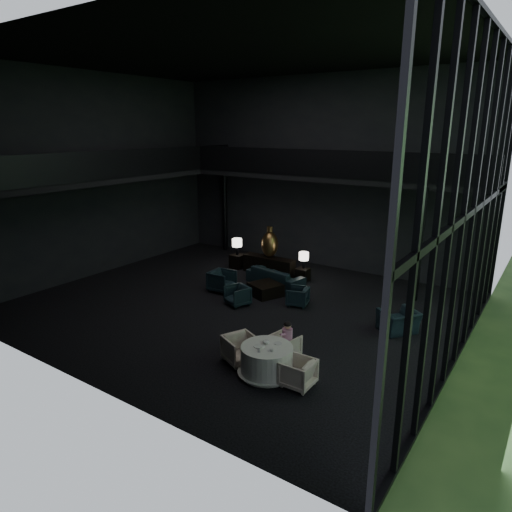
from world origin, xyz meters
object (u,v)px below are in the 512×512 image
Objects in this scene: window_armchair at (399,318)px; coffee_table at (266,289)px; console at (269,266)px; lounge_armchair_south at (237,295)px; dining_chair_west at (240,347)px; dining_chair_north at (285,346)px; sofa at (275,272)px; side_table_left at (237,261)px; lounge_armchair_west at (222,279)px; bronze_urn at (270,244)px; side_table_right at (303,275)px; lounge_armchair_east at (298,296)px; table_lamp_left at (237,243)px; table_lamp_right at (304,257)px; child at (287,332)px; dining_table at (267,362)px; dining_chair_east at (298,372)px.

coffee_table is (-4.96, 0.36, -0.22)m from window_armchair.
console is 3.64m from lounge_armchair_south.
dining_chair_west is at bearing -62.93° from console.
window_armchair reaches higher than dining_chair_north.
console is 3.74× the size of dining_chair_north.
console reaches higher than dining_chair_north.
coffee_table is at bearing 114.24° from sofa.
lounge_armchair_west is (1.27, -2.68, 0.18)m from side_table_left.
bronze_urn is 0.49× the size of sofa.
side_table_right is at bearing -39.61° from lounge_armchair_west.
lounge_armchair_east is 3.68m from dining_chair_north.
table_lamp_left reaches higher than sofa.
sofa reaches higher than lounge_armchair_west.
lounge_armchair_south is 3.92m from dining_chair_north.
dining_chair_north is (2.60, -5.77, -0.68)m from table_lamp_right.
dining_chair_west reaches higher than lounge_armchair_south.
bronze_urn is 3.75m from lounge_armchair_east.
table_lamp_right is at bearing -39.02° from lounge_armchair_west.
table_lamp_left reaches higher than side_table_right.
side_table_right is at bearing -169.83° from lounge_armchair_east.
dining_chair_north is at bearing -34.45° from child.
table_lamp_right reaches higher than lounge_armchair_south.
child is (1.60, -3.42, 0.42)m from lounge_armchair_east.
console is 3.59m from lounge_armchair_east.
lounge_armchair_south is 1.15× the size of dining_chair_north.
sofa is 5.84m from child.
dining_chair_north is at bearing -13.29° from lounge_armchair_south.
table_lamp_right is at bearing -82.37° from window_armchair.
dining_table is (4.30, -6.83, -0.94)m from bronze_urn.
console is at bearing -178.57° from table_lamp_right.
dining_chair_east is (3.59, -6.86, -0.63)m from table_lamp_right.
dining_chair_north is (2.94, -3.55, 0.08)m from coffee_table.
dining_chair_east is (0.99, -1.09, 0.05)m from dining_chair_north.
window_armchair is (6.22, -2.55, 0.08)m from console.
bronze_urn is (0.00, 0.04, 0.91)m from console.
dining_chair_north is 1.04× the size of child.
bronze_urn is 1.80× the size of table_lamp_left.
dining_table is at bearing -68.24° from side_table_right.
table_lamp_left is at bearing -33.37° from dining_chair_north.
lounge_armchair_south is 4.68m from dining_table.
bronze_urn reaches higher than table_lamp_right.
lounge_armchair_east is at bearing -150.88° from dining_chair_east.
window_armchair is (5.27, -1.53, -0.07)m from sofa.
lounge_armchair_west is at bearing -96.93° from console.
side_table_left is at bearing -11.58° from sofa.
window_armchair is at bearing 65.69° from dining_table.
coffee_table is at bearing -139.89° from dining_chair_east.
side_table_left is at bearing -179.62° from side_table_right.
table_lamp_right is at bearing 81.29° from coffee_table.
child is at bearing -64.98° from side_table_right.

